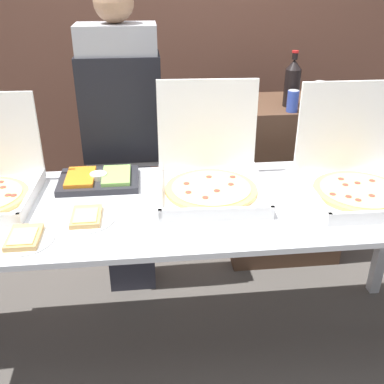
% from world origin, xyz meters
% --- Properties ---
extents(ground_plane, '(16.00, 16.00, 0.00)m').
position_xyz_m(ground_plane, '(0.00, 0.00, 0.00)').
color(ground_plane, '#514C47').
extents(brick_wall_behind, '(10.00, 0.06, 2.80)m').
position_xyz_m(brick_wall_behind, '(0.00, 1.70, 1.40)').
color(brick_wall_behind, brown).
rests_on(brick_wall_behind, ground_plane).
extents(buffet_table, '(2.46, 0.81, 0.89)m').
position_xyz_m(buffet_table, '(0.00, 0.00, 0.79)').
color(buffet_table, silver).
rests_on(buffet_table, ground_plane).
extents(pizza_box_far_left, '(0.50, 0.52, 0.47)m').
position_xyz_m(pizza_box_far_left, '(0.10, 0.12, 0.97)').
color(pizza_box_far_left, white).
rests_on(pizza_box_far_left, buffet_table).
extents(pizza_box_near_right, '(0.48, 0.50, 0.47)m').
position_xyz_m(pizza_box_near_right, '(0.76, 0.02, 0.97)').
color(pizza_box_near_right, white).
rests_on(pizza_box_near_right, buffet_table).
extents(paper_plate_front_right, '(0.24, 0.24, 0.03)m').
position_xyz_m(paper_plate_front_right, '(-0.45, -0.11, 0.90)').
color(paper_plate_front_right, white).
rests_on(paper_plate_front_right, buffet_table).
extents(paper_plate_front_left, '(0.22, 0.22, 0.03)m').
position_xyz_m(paper_plate_front_left, '(-0.67, -0.24, 0.90)').
color(paper_plate_front_left, white).
rests_on(paper_plate_front_left, buffet_table).
extents(veggie_tray, '(0.38, 0.27, 0.05)m').
position_xyz_m(veggie_tray, '(-0.43, 0.24, 0.91)').
color(veggie_tray, '#28282D').
rests_on(veggie_tray, buffet_table).
extents(sideboard_podium, '(0.73, 0.51, 1.07)m').
position_xyz_m(sideboard_podium, '(0.72, 0.89, 0.54)').
color(sideboard_podium, '#4C3323').
rests_on(sideboard_podium, ground_plane).
extents(soda_bottle, '(0.09, 0.09, 0.32)m').
position_xyz_m(soda_bottle, '(0.68, 0.81, 1.21)').
color(soda_bottle, black).
rests_on(soda_bottle, sideboard_podium).
extents(soda_can_silver, '(0.07, 0.07, 0.12)m').
position_xyz_m(soda_can_silver, '(0.89, 0.90, 1.13)').
color(soda_can_silver, silver).
rests_on(soda_can_silver, sideboard_podium).
extents(soda_can_colored, '(0.07, 0.07, 0.12)m').
position_xyz_m(soda_can_colored, '(0.66, 0.70, 1.13)').
color(soda_can_colored, '#334CB2').
rests_on(soda_can_colored, sideboard_podium).
extents(person_server_vest, '(0.42, 0.24, 1.77)m').
position_xyz_m(person_server_vest, '(-0.31, 0.62, 1.00)').
color(person_server_vest, '#2D2D38').
rests_on(person_server_vest, ground_plane).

